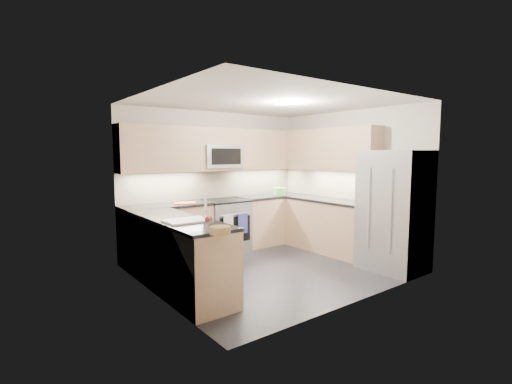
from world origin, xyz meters
name	(u,v)px	position (x,y,z in m)	size (l,w,h in m)	color
floor	(270,269)	(0.00, 0.00, 0.00)	(3.60, 3.20, 0.00)	#26272C
ceiling	(270,102)	(0.00, 0.00, 2.50)	(3.60, 3.20, 0.02)	beige
wall_back	(215,181)	(0.00, 1.60, 1.25)	(3.60, 0.02, 2.50)	#BEB5A5
wall_front	(358,197)	(0.00, -1.60, 1.25)	(3.60, 0.02, 2.50)	#BEB5A5
wall_left	(154,196)	(-1.80, 0.00, 1.25)	(0.02, 3.20, 2.50)	#BEB5A5
wall_right	(348,182)	(1.80, 0.00, 1.25)	(0.02, 3.20, 2.50)	#BEB5A5
base_cab_back_left	(167,234)	(-1.09, 1.30, 0.45)	(1.42, 0.60, 0.90)	tan
base_cab_back_right	(271,220)	(1.09, 1.30, 0.45)	(1.42, 0.60, 0.90)	tan
base_cab_right	(329,226)	(1.50, 0.15, 0.45)	(0.60, 1.70, 0.90)	tan
base_cab_peninsula	(179,256)	(-1.50, 0.00, 0.45)	(0.60, 2.00, 0.90)	tan
countertop_back_left	(166,206)	(-1.09, 1.30, 0.92)	(1.42, 0.63, 0.04)	black
countertop_back_right	(271,196)	(1.09, 1.30, 0.92)	(1.42, 0.63, 0.04)	black
countertop_right	(330,200)	(1.50, 0.15, 0.92)	(0.63, 1.70, 0.04)	black
countertop_peninsula	(178,220)	(-1.50, 0.00, 0.92)	(0.63, 2.00, 0.04)	black
upper_cab_back	(220,149)	(0.00, 1.43, 1.83)	(3.60, 0.35, 0.75)	tan
upper_cab_right	(330,149)	(1.62, 0.28, 1.83)	(0.35, 1.95, 0.75)	tan
backsplash_back	(215,184)	(0.00, 1.60, 1.20)	(3.60, 0.01, 0.51)	#C5B48E
backsplash_right	(329,183)	(1.80, 0.45, 1.20)	(0.01, 2.30, 0.51)	#C5B48E
gas_range	(225,226)	(0.00, 1.28, 0.46)	(0.76, 0.65, 0.91)	#919398
range_cooktop	(225,201)	(0.00, 1.28, 0.92)	(0.76, 0.65, 0.03)	black
oven_door_glass	(235,230)	(0.00, 0.95, 0.45)	(0.62, 0.02, 0.45)	black
oven_handle	(236,214)	(0.00, 0.93, 0.72)	(0.02, 0.02, 0.60)	#B2B5BA
microwave	(220,156)	(0.00, 1.40, 1.70)	(0.76, 0.40, 0.40)	#999CA0
microwave_door	(227,157)	(0.00, 1.20, 1.70)	(0.60, 0.01, 0.28)	black
refrigerator	(394,211)	(1.45, -1.15, 0.90)	(0.70, 0.90, 1.80)	#999BA1
fridge_handle_left	(390,211)	(1.08, -1.33, 0.95)	(0.02, 0.02, 1.20)	#B2B5BA
fridge_handle_right	(369,208)	(1.08, -0.97, 0.95)	(0.02, 0.02, 1.20)	#B2B5BA
sink_basin	(187,226)	(-1.50, -0.25, 0.88)	(0.52, 0.38, 0.16)	white
faucet	(206,208)	(-1.24, -0.25, 1.08)	(0.03, 0.03, 0.28)	silver
utensil_bowl	(280,191)	(1.24, 1.22, 1.01)	(0.25, 0.25, 0.15)	#5AA446
cutting_board	(185,203)	(-0.78, 1.25, 0.95)	(0.34, 0.24, 0.01)	red
fruit_basket	(220,230)	(-1.55, -1.09, 0.98)	(0.21, 0.21, 0.08)	#A17F4B
fruit_apple	(208,219)	(-1.55, -0.84, 1.05)	(0.06, 0.06, 0.06)	#AE132E
fruit_pear	(211,218)	(-1.50, -0.81, 1.05)	(0.06, 0.06, 0.06)	#549D43
dish_towel_check	(228,225)	(-0.16, 0.91, 0.55)	(0.19, 0.02, 0.35)	white
dish_towel_blue	(243,223)	(0.13, 0.91, 0.55)	(0.18, 0.02, 0.35)	navy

